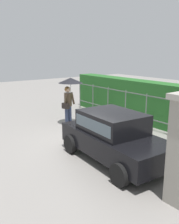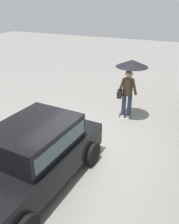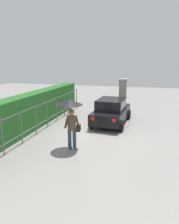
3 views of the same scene
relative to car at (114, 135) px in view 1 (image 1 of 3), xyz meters
name	(u,v)px [view 1 (image 1 of 3)]	position (x,y,z in m)	size (l,w,h in m)	color
ground_plane	(88,141)	(-1.77, 0.33, -0.80)	(40.00, 40.00, 0.00)	gray
car	(114,135)	(0.00, 0.00, 0.00)	(3.83, 2.05, 1.48)	black
pedestrian	(69,89)	(-4.04, 0.99, 0.81)	(1.06, 1.06, 2.11)	#2D3856
fence_section	(146,109)	(-1.63, 3.29, 0.02)	(9.98, 0.05, 1.50)	#59605B
hedge_row	(158,104)	(-1.63, 4.06, 0.15)	(10.93, 0.90, 1.90)	#235B23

